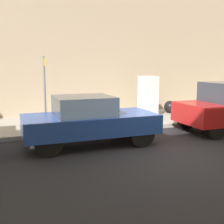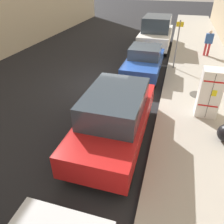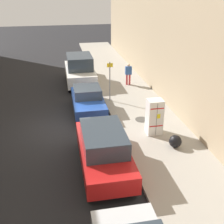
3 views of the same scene
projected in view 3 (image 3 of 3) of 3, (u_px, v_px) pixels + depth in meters
ground_plane at (64, 127)px, 14.83m from camera, size 80.00×80.00×0.00m
sidewalk_slab at (146, 119)px, 15.56m from camera, size 3.62×44.00×0.15m
building_facade_near at (201, 26)px, 13.95m from camera, size 1.64×39.60×10.04m
discarded_refrigerator at (154, 117)px, 13.65m from camera, size 0.74×0.65×1.76m
manhole_cover at (142, 119)px, 15.34m from camera, size 0.70×0.70×0.02m
street_sign_post at (110, 79)px, 17.24m from camera, size 0.36×0.07×2.51m
trash_bag at (175, 141)px, 12.68m from camera, size 0.58×0.58×0.58m
pedestrian_walking_far at (128, 73)px, 20.28m from camera, size 0.45×0.22×1.57m
parked_van_white at (80, 70)px, 20.84m from camera, size 2.03×4.69×2.16m
parked_hatchback_blue at (88, 100)px, 16.37m from camera, size 1.75×3.91×1.47m
parked_suv_red at (103, 149)px, 11.23m from camera, size 1.86×4.57×1.76m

